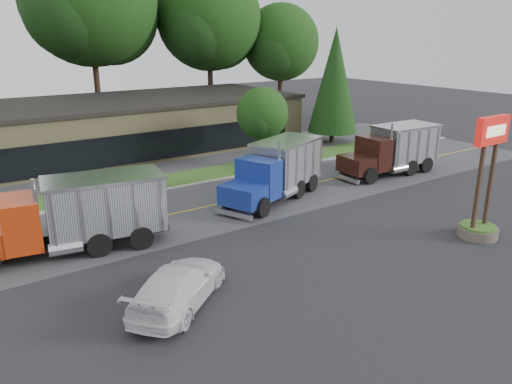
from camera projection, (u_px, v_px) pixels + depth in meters
ground at (277, 274)px, 20.81m from camera, size 140.00×140.00×0.00m
road at (179, 213)px, 27.83m from camera, size 60.00×8.00×0.02m
center_line at (179, 213)px, 27.83m from camera, size 60.00×0.12×0.01m
curb at (149, 194)px, 31.11m from camera, size 60.00×0.30×0.12m
grass_verge at (138, 187)px, 32.52m from camera, size 60.00×3.40×0.03m
far_parking at (111, 170)px, 36.42m from camera, size 60.00×7.00×0.02m
strip_mall at (108, 128)px, 41.58m from camera, size 32.00×12.00×4.00m
bilo_sign at (483, 198)px, 23.97m from camera, size 2.20×1.90×5.95m
tree_far_c at (91, 5)px, 46.08m from camera, size 13.26×12.48×18.91m
tree_far_d at (210, 23)px, 52.28m from camera, size 11.62×10.93×16.57m
tree_far_e at (281, 46)px, 55.77m from camera, size 8.96×8.43×12.78m
evergreen_right at (334, 80)px, 44.08m from camera, size 4.46×4.46×10.14m
tree_verge at (263, 116)px, 36.91m from camera, size 4.10×3.86×5.84m
dump_truck_red at (78, 213)px, 22.59m from camera, size 9.25×4.07×3.36m
dump_truck_blue at (277, 169)px, 29.90m from camera, size 8.27×5.16×3.36m
dump_truck_maroon at (394, 148)px, 35.15m from camera, size 7.85×3.01×3.36m
rally_car at (178, 285)px, 18.26m from camera, size 5.43×4.93×1.52m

